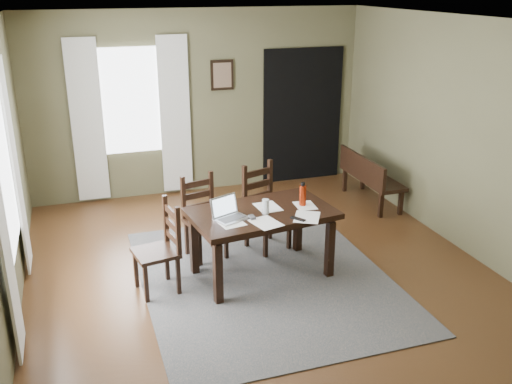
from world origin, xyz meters
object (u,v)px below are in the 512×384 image
object	(u,v)px
chair_end	(160,249)
water_bottle	(303,195)
bench	(368,175)
dining_table	(262,219)
chair_back_right	(265,208)
chair_back_left	(204,218)
laptop	(228,213)

from	to	relation	value
chair_end	water_bottle	size ratio (longest dim) A/B	3.69
bench	water_bottle	xyz separation A→B (m)	(-1.69, -1.57, 0.45)
dining_table	chair_back_right	size ratio (longest dim) A/B	1.56
chair_back_right	bench	xyz separation A→B (m)	(1.89, 0.92, -0.07)
bench	water_bottle	size ratio (longest dim) A/B	4.87
water_bottle	chair_back_right	bearing A→B (deg)	107.57
chair_back_left	water_bottle	size ratio (longest dim) A/B	3.68
chair_end	laptop	world-z (taller)	laptop
chair_back_right	bench	distance (m)	2.11
chair_end	chair_back_right	size ratio (longest dim) A/B	0.94
bench	chair_back_left	bearing A→B (deg)	109.11
dining_table	chair_end	size ratio (longest dim) A/B	1.66
dining_table	laptop	bearing A→B (deg)	-175.70
bench	water_bottle	bearing A→B (deg)	132.89
chair_back_left	chair_back_right	bearing A→B (deg)	-14.00
chair_end	laptop	distance (m)	0.79
laptop	chair_end	bearing A→B (deg)	149.69
dining_table	water_bottle	bearing A→B (deg)	-6.15
chair_back_left	bench	size ratio (longest dim) A/B	0.76
chair_back_right	laptop	xyz separation A→B (m)	(-0.66, -0.74, 0.32)
chair_end	bench	size ratio (longest dim) A/B	0.76
dining_table	bench	distance (m)	2.69
dining_table	chair_back_right	distance (m)	0.73
chair_end	dining_table	bearing A→B (deg)	79.65
chair_back_right	water_bottle	world-z (taller)	chair_back_right
laptop	water_bottle	size ratio (longest dim) A/B	1.53
dining_table	bench	bearing A→B (deg)	28.87
bench	laptop	xyz separation A→B (m)	(-2.55, -1.66, 0.39)
chair_back_left	bench	xyz separation A→B (m)	(2.65, 0.92, -0.04)
dining_table	laptop	size ratio (longest dim) A/B	4.02
dining_table	chair_back_left	size ratio (longest dim) A/B	1.67
chair_end	chair_back_right	xyz separation A→B (m)	(1.36, 0.65, 0.03)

